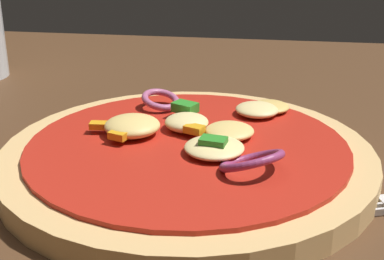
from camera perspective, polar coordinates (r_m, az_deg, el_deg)
dining_table at (r=0.35m, az=-10.43°, el=-8.38°), size 1.13×0.85×0.04m
pizza at (r=0.36m, az=-0.37°, el=-2.63°), size 0.24×0.24×0.03m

